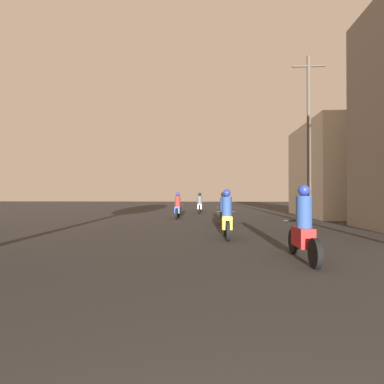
% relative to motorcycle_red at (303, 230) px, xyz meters
% --- Properties ---
extents(motorcycle_red, '(0.60, 2.04, 1.60)m').
position_rel_motorcycle_red_xyz_m(motorcycle_red, '(0.00, 0.00, 0.00)').
color(motorcycle_red, black).
rests_on(motorcycle_red, ground_plane).
extents(motorcycle_yellow, '(0.60, 1.93, 1.56)m').
position_rel_motorcycle_red_xyz_m(motorcycle_yellow, '(-1.43, 3.19, -0.02)').
color(motorcycle_yellow, black).
rests_on(motorcycle_yellow, ground_plane).
extents(motorcycle_black, '(0.60, 1.97, 1.51)m').
position_rel_motorcycle_red_xyz_m(motorcycle_black, '(-1.35, 7.47, -0.04)').
color(motorcycle_black, black).
rests_on(motorcycle_black, ground_plane).
extents(motorcycle_blue, '(0.60, 2.02, 1.53)m').
position_rel_motorcycle_red_xyz_m(motorcycle_blue, '(-3.85, 10.94, -0.03)').
color(motorcycle_blue, black).
rests_on(motorcycle_blue, ground_plane).
extents(motorcycle_silver, '(0.60, 2.05, 1.54)m').
position_rel_motorcycle_red_xyz_m(motorcycle_silver, '(-2.72, 15.62, -0.03)').
color(motorcycle_silver, black).
rests_on(motorcycle_silver, ground_plane).
extents(motorcycle_green, '(0.60, 2.00, 1.53)m').
position_rel_motorcycle_red_xyz_m(motorcycle_green, '(-2.79, 18.17, -0.03)').
color(motorcycle_green, black).
rests_on(motorcycle_green, ground_plane).
extents(building_right_far, '(4.05, 6.87, 5.84)m').
position_rel_motorcycle_red_xyz_m(building_right_far, '(5.97, 13.03, 2.27)').
color(building_right_far, beige).
rests_on(building_right_far, ground_plane).
extents(utility_pole_far, '(1.60, 0.20, 8.28)m').
position_rel_motorcycle_red_xyz_m(utility_pole_far, '(2.94, 8.68, 3.66)').
color(utility_pole_far, '#4C4238').
rests_on(utility_pole_far, ground_plane).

